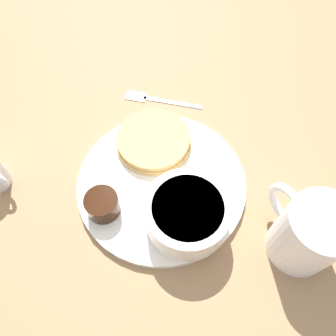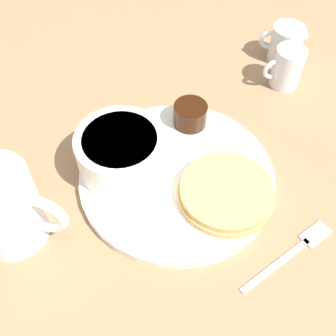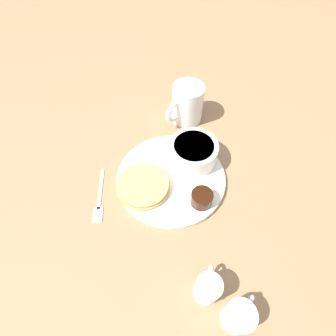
# 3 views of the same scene
# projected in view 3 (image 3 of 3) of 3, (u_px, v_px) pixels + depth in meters

# --- Properties ---
(ground_plane) EXTENTS (4.00, 4.00, 0.00)m
(ground_plane) POSITION_uv_depth(u_px,v_px,m) (171.00, 179.00, 0.61)
(ground_plane) COLOR #93704C
(plate) EXTENTS (0.25, 0.25, 0.01)m
(plate) POSITION_uv_depth(u_px,v_px,m) (171.00, 178.00, 0.61)
(plate) COLOR white
(plate) RESTS_ON ground_plane
(pancake_stack) EXTENTS (0.12, 0.12, 0.02)m
(pancake_stack) POSITION_uv_depth(u_px,v_px,m) (143.00, 186.00, 0.58)
(pancake_stack) COLOR tan
(pancake_stack) RESTS_ON plate
(bowl) EXTENTS (0.11, 0.11, 0.05)m
(bowl) POSITION_uv_depth(u_px,v_px,m) (193.00, 152.00, 0.61)
(bowl) COLOR white
(bowl) RESTS_ON plate
(syrup_cup) EXTENTS (0.05, 0.05, 0.03)m
(syrup_cup) POSITION_uv_depth(u_px,v_px,m) (202.00, 198.00, 0.55)
(syrup_cup) COLOR black
(syrup_cup) RESTS_ON plate
(butter_ramekin) EXTENTS (0.05, 0.05, 0.04)m
(butter_ramekin) POSITION_uv_depth(u_px,v_px,m) (202.00, 154.00, 0.62)
(butter_ramekin) COLOR white
(butter_ramekin) RESTS_ON plate
(coffee_mug) EXTENTS (0.08, 0.11, 0.10)m
(coffee_mug) POSITION_uv_depth(u_px,v_px,m) (187.00, 104.00, 0.68)
(coffee_mug) COLOR white
(coffee_mug) RESTS_ON ground_plane
(creamer_pitcher_near) EXTENTS (0.04, 0.07, 0.07)m
(creamer_pitcher_near) POSITION_uv_depth(u_px,v_px,m) (208.00, 288.00, 0.45)
(creamer_pitcher_near) COLOR white
(creamer_pitcher_near) RESTS_ON ground_plane
(creamer_pitcher_far) EXTENTS (0.05, 0.07, 0.06)m
(creamer_pitcher_far) POSITION_uv_depth(u_px,v_px,m) (238.00, 316.00, 0.43)
(creamer_pitcher_far) COLOR white
(creamer_pitcher_far) RESTS_ON ground_plane
(fork) EXTENTS (0.07, 0.13, 0.00)m
(fork) POSITION_uv_depth(u_px,v_px,m) (99.00, 201.00, 0.58)
(fork) COLOR silver
(fork) RESTS_ON ground_plane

